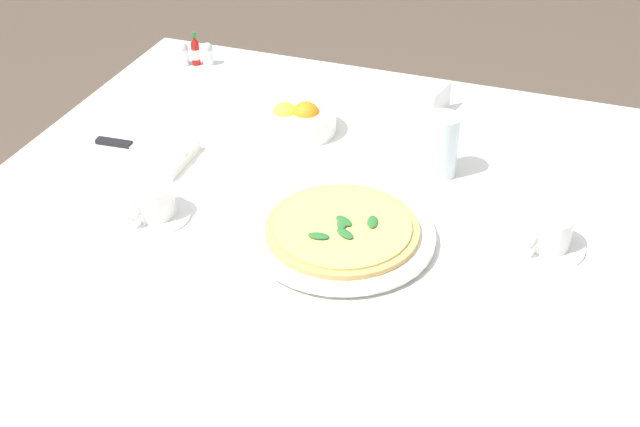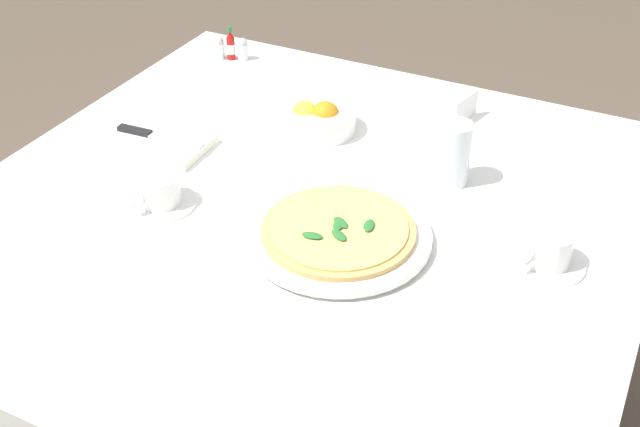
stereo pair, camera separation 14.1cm
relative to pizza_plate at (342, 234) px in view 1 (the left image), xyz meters
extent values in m
cube|color=white|center=(-0.10, 0.07, -0.02)|extent=(1.21, 1.21, 0.02)
cube|color=white|center=(-0.10, 0.67, -0.17)|extent=(1.21, 0.01, 0.28)
cube|color=white|center=(-0.71, 0.07, -0.17)|extent=(0.01, 1.21, 0.28)
cube|color=white|center=(0.50, 0.07, -0.17)|extent=(0.01, 1.21, 0.28)
cylinder|color=brown|center=(-0.62, 0.58, -0.39)|extent=(0.06, 0.06, 0.73)
cylinder|color=brown|center=(0.41, 0.58, -0.39)|extent=(0.06, 0.06, 0.73)
cylinder|color=white|center=(0.00, 0.00, -0.01)|extent=(0.19, 0.19, 0.01)
cylinder|color=white|center=(0.00, 0.00, 0.00)|extent=(0.32, 0.32, 0.01)
cylinder|color=#DBAD60|center=(0.00, 0.00, 0.01)|extent=(0.27, 0.27, 0.01)
cylinder|color=#EAC66B|center=(0.00, 0.00, 0.02)|extent=(0.24, 0.24, 0.00)
ellipsoid|color=#2D7533|center=(-0.03, -0.05, 0.02)|extent=(0.04, 0.02, 0.01)
ellipsoid|color=#2D7533|center=(0.00, 0.01, 0.02)|extent=(0.04, 0.03, 0.01)
ellipsoid|color=#2D7533|center=(0.00, 0.00, 0.02)|extent=(0.02, 0.04, 0.01)
ellipsoid|color=#2D7533|center=(0.01, -0.03, 0.02)|extent=(0.04, 0.03, 0.01)
ellipsoid|color=#2D7533|center=(0.05, 0.02, 0.02)|extent=(0.03, 0.04, 0.01)
cylinder|color=white|center=(0.33, 0.10, -0.01)|extent=(0.13, 0.13, 0.01)
cylinder|color=white|center=(0.33, 0.10, 0.02)|extent=(0.08, 0.08, 0.06)
torus|color=white|center=(0.31, 0.05, 0.03)|extent=(0.02, 0.03, 0.03)
cylinder|color=black|center=(0.33, 0.10, 0.05)|extent=(0.07, 0.07, 0.00)
cylinder|color=white|center=(-0.34, -0.04, -0.01)|extent=(0.13, 0.13, 0.01)
cylinder|color=white|center=(-0.34, -0.04, 0.02)|extent=(0.08, 0.08, 0.06)
torus|color=white|center=(-0.35, -0.09, 0.03)|extent=(0.02, 0.04, 0.03)
cylinder|color=black|center=(-0.34, -0.04, 0.05)|extent=(0.07, 0.07, 0.00)
cylinder|color=white|center=(0.11, 0.27, 0.05)|extent=(0.07, 0.07, 0.12)
cylinder|color=silver|center=(0.11, 0.27, 0.02)|extent=(0.06, 0.06, 0.07)
cube|color=white|center=(-0.47, 0.12, 0.00)|extent=(0.22, 0.14, 0.02)
cube|color=silver|center=(-0.42, 0.13, 0.01)|extent=(0.12, 0.03, 0.01)
cube|color=black|center=(-0.52, 0.12, 0.01)|extent=(0.08, 0.02, 0.01)
cylinder|color=white|center=(-0.20, 0.33, 0.01)|extent=(0.15, 0.15, 0.04)
sphere|color=orange|center=(-0.19, 0.34, 0.02)|extent=(0.06, 0.06, 0.06)
sphere|color=yellow|center=(-0.23, 0.32, 0.03)|extent=(0.05, 0.05, 0.05)
cylinder|color=#B7140F|center=(-0.56, 0.56, 0.02)|extent=(0.02, 0.02, 0.05)
cylinder|color=white|center=(-0.56, 0.56, 0.02)|extent=(0.02, 0.02, 0.02)
cone|color=#B7140F|center=(-0.56, 0.56, 0.05)|extent=(0.02, 0.02, 0.02)
cylinder|color=#1E722D|center=(-0.56, 0.56, 0.07)|extent=(0.01, 0.01, 0.01)
cylinder|color=white|center=(-0.53, 0.57, 0.01)|extent=(0.03, 0.03, 0.04)
cylinder|color=white|center=(-0.53, 0.57, 0.00)|extent=(0.02, 0.02, 0.03)
sphere|color=silver|center=(-0.53, 0.57, 0.03)|extent=(0.02, 0.02, 0.02)
cylinder|color=white|center=(-0.59, 0.55, 0.01)|extent=(0.03, 0.03, 0.04)
cylinder|color=#38332D|center=(-0.59, 0.55, 0.00)|extent=(0.02, 0.02, 0.03)
sphere|color=silver|center=(-0.59, 0.55, 0.03)|extent=(0.02, 0.02, 0.02)
cube|color=white|center=(0.06, 0.51, 0.02)|extent=(0.02, 0.09, 0.06)
camera|label=1|loc=(0.33, -1.05, 0.82)|focal=45.03mm
camera|label=2|loc=(0.46, -1.00, 0.82)|focal=45.03mm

